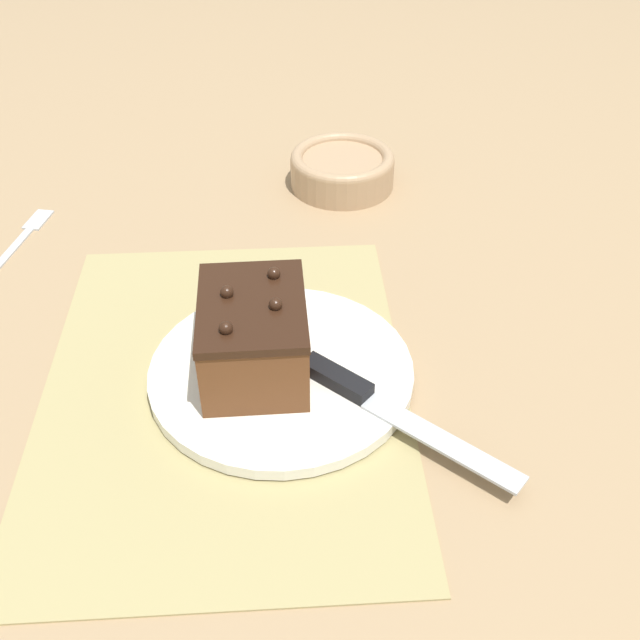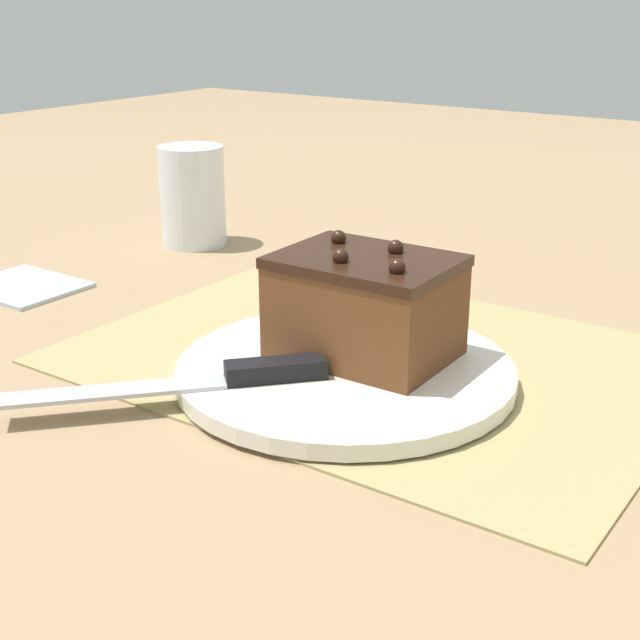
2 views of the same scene
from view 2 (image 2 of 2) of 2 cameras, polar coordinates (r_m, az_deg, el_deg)
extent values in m
plane|color=#9E7F5B|center=(0.71, 3.55, -2.50)|extent=(3.00, 3.00, 0.00)
cube|color=tan|center=(0.71, 3.56, -2.35)|extent=(0.46, 0.34, 0.00)
cylinder|color=white|center=(0.66, 1.63, -3.32)|extent=(0.25, 0.25, 0.01)
cube|color=brown|center=(0.66, 2.90, 0.55)|extent=(0.13, 0.10, 0.07)
cube|color=black|center=(0.65, 2.96, 3.74)|extent=(0.13, 0.10, 0.01)
sphere|color=black|center=(0.68, 1.19, 5.28)|extent=(0.01, 0.01, 0.01)
sphere|color=black|center=(0.64, 1.01, 4.13)|extent=(0.01, 0.01, 0.01)
sphere|color=black|center=(0.66, 4.86, 4.63)|extent=(0.01, 0.01, 0.01)
sphere|color=black|center=(0.61, 4.96, 3.38)|extent=(0.01, 0.01, 0.01)
cube|color=black|center=(0.63, -2.85, -3.20)|extent=(0.06, 0.07, 0.01)
cube|color=#B7BABF|center=(0.63, -13.05, -4.47)|extent=(0.12, 0.13, 0.00)
cylinder|color=white|center=(1.03, -8.16, 7.87)|extent=(0.07, 0.07, 0.11)
cube|color=silver|center=(0.92, -18.50, 2.17)|extent=(0.11, 0.09, 0.01)
camera|label=1|loc=(1.01, -28.23, 30.93)|focal=42.00mm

